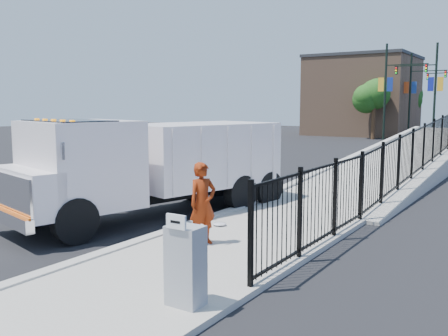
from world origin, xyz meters
The scene contains 16 objects.
ground centered at (0.00, 0.00, 0.00)m, with size 120.00×120.00×0.00m, color black.
sidewalk centered at (1.93, -2.00, 0.06)m, with size 3.55×12.00×0.12m, color #9E998E.
curb centered at (0.00, -2.00, 0.08)m, with size 0.30×12.00×0.16m, color #ADAAA3.
ramp centered at (2.12, 16.00, 0.00)m, with size 3.95×24.00×1.70m, color #9E998E.
iron_fence centered at (3.55, 12.00, 0.90)m, with size 0.10×28.00×1.80m, color black.
truck centered at (-1.76, 1.51, 1.60)m, with size 4.61×8.72×2.85m.
worker centered at (1.35, -0.29, 1.03)m, with size 0.67×0.44×1.83m, color maroon.
utility_cabinet centered at (3.10, -3.22, 0.75)m, with size 0.55×0.40×1.25m, color gray.
arrow_sign centered at (3.10, -3.44, 1.48)m, with size 0.35×0.04×0.22m, color white.
debris centered at (0.75, 1.31, 0.16)m, with size 0.35×0.35×0.09m, color silver.
light_pole_0 centered at (-3.10, 31.86, 4.36)m, with size 3.78×0.22×8.00m.
light_pole_1 centered at (-0.21, 33.29, 4.36)m, with size 3.78×0.22×8.00m.
light_pole_2 centered at (-3.11, 40.59, 4.36)m, with size 3.78×0.22×8.00m.
tree_0 centered at (-5.80, 37.18, 3.96)m, with size 2.85×2.85×5.43m.
tree_2 centered at (-5.43, 48.73, 3.97)m, with size 3.12×3.12×5.56m.
building centered at (-9.00, 44.00, 4.00)m, with size 10.00×10.00×8.00m, color #8C664C.
Camera 1 is at (7.61, -9.13, 3.20)m, focal length 40.00 mm.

